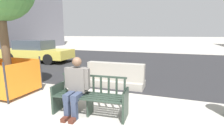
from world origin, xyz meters
TOP-DOWN VIEW (x-y plane):
  - ground_plane at (0.00, 0.00)m, footprint 200.00×200.00m
  - street_asphalt at (0.00, 8.70)m, footprint 120.00×12.00m
  - street_bench at (-0.20, 0.99)m, footprint 1.72×0.64m
  - seated_person at (-0.51, 0.92)m, footprint 0.59×0.74m
  - jersey_barrier_centre at (-0.34, 3.22)m, footprint 2.01×0.71m
  - construction_fence at (-3.15, 1.41)m, footprint 1.32×1.32m
  - car_sedan_mid at (-6.99, 6.74)m, footprint 4.68×2.06m

SIDE VIEW (x-z plane):
  - ground_plane at x=0.00m, z-range 0.00..0.00m
  - street_asphalt at x=0.00m, z-range 0.00..0.01m
  - jersey_barrier_centre at x=-0.34m, z-range -0.08..0.76m
  - street_bench at x=-0.20m, z-range -0.04..0.84m
  - construction_fence at x=-3.15m, z-range 0.00..1.12m
  - car_sedan_mid at x=-6.99m, z-range -0.01..1.39m
  - seated_person at x=-0.51m, z-range 0.03..1.35m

